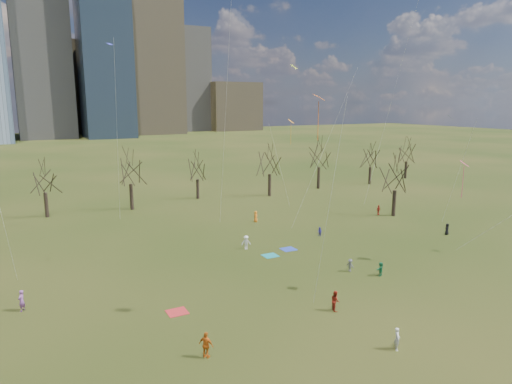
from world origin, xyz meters
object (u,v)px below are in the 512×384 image
blanket_crimson (177,312)px  person_4 (206,345)px  person_1 (397,339)px  blanket_navy (288,249)px  person_2 (335,301)px  blanket_teal (270,256)px

blanket_crimson → person_4: size_ratio=0.89×
blanket_crimson → person_1: bearing=-47.4°
blanket_navy → person_2: person_2 is taller
blanket_navy → blanket_teal: bearing=-161.5°
person_2 → person_4: person_4 is taller
blanket_crimson → person_2: bearing=-26.3°
person_4 → blanket_navy: bearing=-81.7°
blanket_navy → person_1: (-4.88, -21.61, 0.78)m
blanket_crimson → person_4: bearing=-93.1°
blanket_navy → person_4: size_ratio=0.89×
person_2 → person_1: bearing=-160.8°
blanket_teal → person_1: 20.74m
person_2 → person_4: size_ratio=0.92×
blanket_navy → person_1: person_1 is taller
blanket_teal → person_1: person_1 is taller
blanket_crimson → blanket_teal: bearing=32.2°
person_1 → person_2: 6.69m
blanket_crimson → person_1: size_ratio=1.01×
person_1 → person_4: person_4 is taller
person_2 → person_4: 11.79m
person_1 → person_4: (-11.69, 5.06, 0.11)m
blanket_teal → blanket_navy: same height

